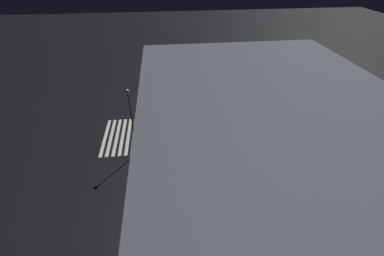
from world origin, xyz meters
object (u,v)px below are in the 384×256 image
at_px(street_lamp_west, 291,92).
at_px(waiting_car, 217,161).
at_px(traffic_light_se_cross, 142,149).
at_px(traffic_light_median_north, 231,112).
at_px(traffic_light_median_south, 146,124).
at_px(traffic_light_nw_cross, 223,90).
at_px(traffic_light_sw_main, 146,100).
at_px(traffic_light_nw_main, 229,93).
at_px(street_tree_far, 238,74).
at_px(street_lamp_east, 131,115).
at_px(street_tree_near, 299,149).
at_px(traffic_light_sw_cross, 156,95).

height_order(street_lamp_west, waiting_car, street_lamp_west).
distance_m(traffic_light_se_cross, traffic_light_median_north, 15.34).
xyz_separation_m(traffic_light_median_south, street_lamp_west, (-1.37, 23.15, 3.50)).
height_order(traffic_light_median_north, street_lamp_west, street_lamp_west).
bearing_deg(traffic_light_nw_cross, traffic_light_se_cross, 46.63).
bearing_deg(waiting_car, traffic_light_sw_main, 32.99).
xyz_separation_m(traffic_light_nw_main, traffic_light_median_south, (7.56, -14.88, -0.64)).
xyz_separation_m(traffic_light_median_north, traffic_light_median_south, (0.53, -13.37, -0.83)).
bearing_deg(traffic_light_sw_main, traffic_light_median_north, 62.86).
relative_size(traffic_light_nw_main, traffic_light_median_north, 0.98).
bearing_deg(traffic_light_median_north, traffic_light_nw_main, -102.15).
height_order(street_lamp_west, street_tree_far, street_lamp_west).
bearing_deg(traffic_light_nw_main, traffic_light_sw_main, -89.60).
height_order(street_lamp_east, waiting_car, street_lamp_east).
distance_m(traffic_light_se_cross, street_lamp_west, 24.87).
bearing_deg(waiting_car, street_tree_near, -105.75).
bearing_deg(traffic_light_nw_main, street_tree_far, 151.32).
relative_size(traffic_light_sw_cross, street_lamp_west, 0.58).
xyz_separation_m(traffic_light_median_north, street_lamp_east, (4.66, -14.74, 3.47)).
bearing_deg(traffic_light_se_cross, street_tree_far, 47.05).
bearing_deg(traffic_light_median_north, traffic_light_sw_cross, -30.48).
xyz_separation_m(street_lamp_west, street_tree_far, (-11.36, -5.44, -1.62)).
bearing_deg(traffic_light_median_south, waiting_car, -38.34).
height_order(traffic_light_se_cross, street_lamp_west, street_lamp_west).
relative_size(traffic_light_nw_main, street_tree_near, 0.70).
bearing_deg(street_tree_far, street_lamp_east, -48.54).
height_order(traffic_light_nw_cross, street_lamp_east, street_lamp_east).
bearing_deg(street_lamp_east, traffic_light_se_cross, 25.17).
bearing_deg(traffic_light_sw_cross, traffic_light_nw_cross, 4.15).
bearing_deg(traffic_light_median_south, street_lamp_east, -108.39).
bearing_deg(street_lamp_west, street_tree_far, -154.43).
relative_size(traffic_light_se_cross, traffic_light_nw_main, 0.95).
bearing_deg(traffic_light_nw_main, street_lamp_west, 53.15).
bearing_deg(waiting_car, traffic_light_median_north, -24.55).
bearing_deg(traffic_light_median_north, waiting_car, 65.45).
height_order(traffic_light_sw_main, traffic_light_se_cross, traffic_light_se_cross).
relative_size(traffic_light_sw_cross, waiting_car, 1.01).
relative_size(traffic_light_median_north, street_tree_near, 0.72).
bearing_deg(street_tree_far, traffic_light_nw_main, -28.68).
height_order(traffic_light_median_north, traffic_light_median_south, traffic_light_median_north).
bearing_deg(street_lamp_east, traffic_light_median_south, 161.61).
height_order(traffic_light_nw_main, street_tree_far, street_tree_far).
height_order(traffic_light_median_south, street_tree_far, street_tree_far).
height_order(traffic_light_median_north, street_tree_far, street_tree_far).
bearing_deg(street_tree_far, traffic_light_median_north, -19.58).
bearing_deg(traffic_light_sw_cross, waiting_car, -61.92).
bearing_deg(traffic_light_median_north, street_lamp_east, 17.54).
xyz_separation_m(traffic_light_nw_cross, street_lamp_west, (6.98, 9.31, 2.63)).
height_order(street_lamp_east, street_lamp_west, street_lamp_east).
relative_size(traffic_light_median_north, traffic_light_median_south, 1.31).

